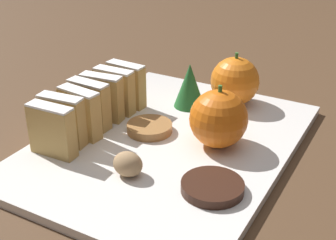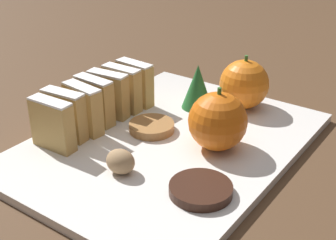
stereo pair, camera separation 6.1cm
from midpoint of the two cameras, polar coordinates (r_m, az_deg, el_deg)
ground_plane at (r=0.63m, az=2.78°, el=-3.47°), size 6.00×6.00×0.00m
serving_platter at (r=0.63m, az=2.79°, el=-3.00°), size 0.31×0.41×0.01m
stollen_slice_front at (r=0.60m, az=-11.13°, el=-0.60°), size 0.06×0.02×0.07m
stollen_slice_second at (r=0.63m, az=-9.80°, el=0.55°), size 0.06×0.03×0.07m
stollen_slice_third at (r=0.64m, az=-7.64°, el=1.31°), size 0.06×0.03×0.07m
stollen_slice_fourth at (r=0.66m, az=-6.38°, el=2.29°), size 0.06×0.02×0.07m
stollen_slice_fifth at (r=0.68m, az=-4.75°, el=3.07°), size 0.06×0.03×0.07m
stollen_slice_sixth at (r=0.70m, az=-3.16°, el=3.80°), size 0.06×0.02×0.07m
stollen_slice_back at (r=0.72m, az=-1.63°, el=4.48°), size 0.06×0.02×0.07m
orange_near at (r=0.72m, az=11.70°, el=4.24°), size 0.07×0.07×0.08m
orange_far at (r=0.60m, az=9.01°, el=-0.22°), size 0.08×0.08×0.08m
walnut at (r=0.55m, az=-2.41°, el=-5.26°), size 0.04×0.03×0.03m
chocolate_cookie at (r=0.52m, az=7.40°, el=-8.49°), size 0.07×0.07×0.01m
gingerbread_cookie at (r=0.65m, az=0.70°, el=-0.90°), size 0.06×0.06×0.01m
evergreen_sprig at (r=0.71m, az=6.11°, el=4.04°), size 0.05×0.05×0.07m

